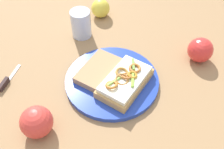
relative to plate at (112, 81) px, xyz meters
name	(u,v)px	position (x,y,z in m)	size (l,w,h in m)	color
ground_plane	(112,82)	(0.00, 0.00, -0.01)	(2.00, 2.00, 0.00)	#9A744C
plate	(112,81)	(0.00, 0.00, 0.00)	(0.27, 0.27, 0.02)	#233FB0
sandwich	(125,81)	(-0.01, 0.04, 0.03)	(0.18, 0.12, 0.05)	tan
bread_slice_side	(100,71)	(0.01, -0.04, 0.02)	(0.14, 0.09, 0.02)	tan
apple_0	(37,122)	(0.24, -0.03, 0.03)	(0.08, 0.08, 0.08)	#DC3D35
apple_1	(101,8)	(-0.22, -0.25, 0.03)	(0.07, 0.07, 0.07)	gold
apple_2	(200,50)	(-0.25, 0.14, 0.03)	(0.08, 0.08, 0.08)	red
drinking_glass	(81,24)	(-0.09, -0.22, 0.04)	(0.07, 0.07, 0.10)	silver
knife	(6,81)	(0.21, -0.23, 0.00)	(0.10, 0.06, 0.02)	silver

